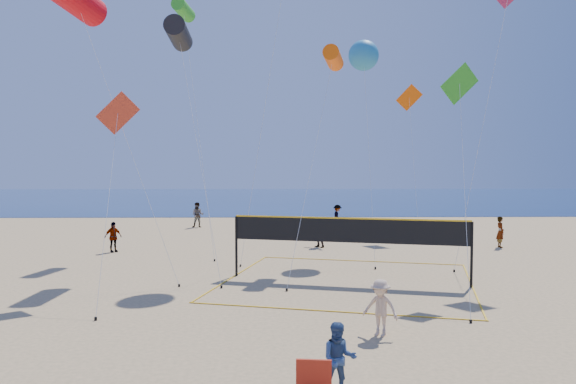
{
  "coord_description": "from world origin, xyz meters",
  "views": [
    {
      "loc": [
        -0.24,
        -9.61,
        4.57
      ],
      "look_at": [
        -0.02,
        2.0,
        3.96
      ],
      "focal_mm": 35.0,
      "sensor_mm": 36.0,
      "label": 1
    }
  ],
  "objects": [
    {
      "name": "ocean",
      "position": [
        0.0,
        62.0,
        0.01
      ],
      "size": [
        140.0,
        50.0,
        0.03
      ],
      "primitive_type": "cube",
      "color": "navy",
      "rests_on": "ground"
    },
    {
      "name": "bystander_a",
      "position": [
        0.97,
        1.18,
        0.72
      ],
      "size": [
        0.71,
        0.56,
        1.45
      ],
      "primitive_type": "imported",
      "rotation": [
        0.0,
        0.0,
        -0.02
      ],
      "color": "#314C7B",
      "rests_on": "ground"
    },
    {
      "name": "bystander_b",
      "position": [
        2.48,
        4.94,
        0.75
      ],
      "size": [
        1.12,
        0.99,
        1.5
      ],
      "primitive_type": "imported",
      "rotation": [
        0.0,
        0.0,
        -0.57
      ],
      "color": "#D9B391",
      "rests_on": "ground"
    },
    {
      "name": "far_person_0",
      "position": [
        -8.63,
        19.03,
        0.78
      ],
      "size": [
        0.94,
        0.88,
        1.55
      ],
      "primitive_type": "imported",
      "rotation": [
        0.0,
        0.0,
        0.72
      ],
      "color": "gray",
      "rests_on": "ground"
    },
    {
      "name": "far_person_1",
      "position": [
        2.06,
        20.5,
        0.77
      ],
      "size": [
        1.26,
        1.38,
        1.53
      ],
      "primitive_type": "imported",
      "rotation": [
        0.0,
        0.0,
        -0.88
      ],
      "color": "gray",
      "rests_on": "ground"
    },
    {
      "name": "far_person_2",
      "position": [
        11.79,
        20.2,
        0.84
      ],
      "size": [
        0.43,
        0.63,
        1.68
      ],
      "primitive_type": "imported",
      "rotation": [
        0.0,
        0.0,
        1.53
      ],
      "color": "gray",
      "rests_on": "ground"
    },
    {
      "name": "far_person_3",
      "position": [
        -5.85,
        29.94,
        0.88
      ],
      "size": [
        0.89,
        0.71,
        1.77
      ],
      "primitive_type": "imported",
      "rotation": [
        0.0,
        0.0,
        -0.05
      ],
      "color": "gray",
      "rests_on": "ground"
    },
    {
      "name": "far_person_4",
      "position": [
        3.95,
        29.17,
        0.82
      ],
      "size": [
        0.66,
        1.09,
        1.65
      ],
      "primitive_type": "imported",
      "rotation": [
        0.0,
        0.0,
        1.61
      ],
      "color": "gray",
      "rests_on": "ground"
    },
    {
      "name": "volleyball_net",
      "position": [
        2.5,
        11.73,
        1.7
      ],
      "size": [
        11.21,
        11.1,
        2.47
      ],
      "rotation": [
        0.0,
        0.0,
        -0.25
      ],
      "color": "black",
      "rests_on": "ground"
    },
    {
      "name": "kite_1",
      "position": [
        -4.64,
        15.85,
        10.33
      ],
      "size": [
        2.89,
        6.38,
        10.95
      ],
      "rotation": [
        0.0,
        0.0,
        -0.01
      ],
      "color": "black",
      "rests_on": "ground"
    },
    {
      "name": "kite_2",
      "position": [
        2.42,
        17.16,
        9.51
      ],
      "size": [
        2.96,
        8.09,
        10.03
      ],
      "rotation": [
        0.0,
        0.0,
        -0.24
      ],
      "color": "#FF5B07",
      "rests_on": "ground"
    },
    {
      "name": "kite_3",
      "position": [
        -6.02,
        10.83,
        6.05
      ],
      "size": [
        1.59,
        4.69,
        7.17
      ],
      "rotation": [
        0.0,
        0.0,
        0.29
      ],
      "color": "red",
      "rests_on": "ground"
    },
    {
      "name": "kite_4",
      "position": [
        6.52,
        11.11,
        7.1
      ],
      "size": [
        2.14,
        5.6,
        8.32
      ],
      "rotation": [
        0.0,
        0.0,
        0.4
      ],
      "color": "green",
      "rests_on": "ground"
    },
    {
      "name": "kite_5",
      "position": [
        9.98,
        15.5,
        11.64
      ],
      "size": [
        3.9,
        2.33,
        13.21
      ],
      "rotation": [
        0.0,
        0.0,
        0.05
      ],
      "color": "#C72B52",
      "rests_on": "ground"
    },
    {
      "name": "kite_7",
      "position": [
        4.26,
        19.76,
        10.14
      ],
      "size": [
        2.08,
        6.7,
        10.93
      ],
      "rotation": [
        0.0,
        0.0,
        -0.42
      ],
      "color": "#2784BD",
      "rests_on": "ground"
    },
    {
      "name": "kite_8",
      "position": [
        -5.39,
        21.82,
        12.96
      ],
      "size": [
        2.84,
        6.62,
        13.49
      ],
      "rotation": [
        0.0,
        0.0,
        -0.19
      ],
      "color": "green",
      "rests_on": "ground"
    },
    {
      "name": "kite_9",
      "position": [
        8.09,
        25.65,
        8.23
      ],
      "size": [
        1.56,
        4.83,
        9.52
      ],
      "rotation": [
        0.0,
        0.0,
        -0.25
      ],
      "color": "#FF5B07",
      "rests_on": "ground"
    }
  ]
}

